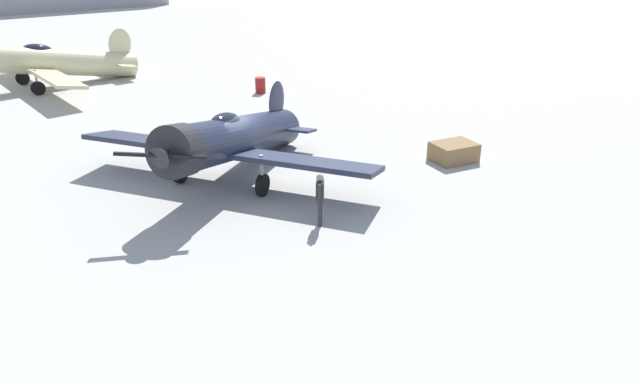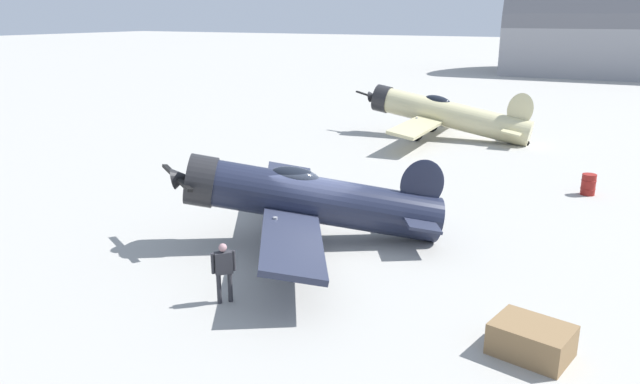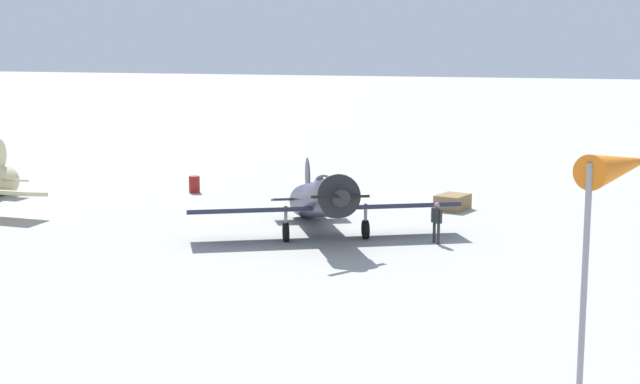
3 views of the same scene
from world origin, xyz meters
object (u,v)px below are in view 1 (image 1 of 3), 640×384
at_px(airplane_foreground, 232,140).
at_px(equipment_crate, 454,152).
at_px(fuel_drum, 260,85).
at_px(ground_crew_mechanic, 320,194).
at_px(airplane_mid_apron, 48,62).

height_order(airplane_foreground, equipment_crate, airplane_foreground).
relative_size(equipment_crate, fuel_drum, 2.09).
bearing_deg(equipment_crate, ground_crew_mechanic, 8.48).
relative_size(ground_crew_mechanic, equipment_crate, 0.89).
bearing_deg(airplane_mid_apron, airplane_foreground, 92.08).
bearing_deg(ground_crew_mechanic, airplane_foreground, 134.49).
height_order(airplane_foreground, fuel_drum, airplane_foreground).
xyz_separation_m(airplane_foreground, fuel_drum, (-8.01, -10.73, -1.10)).
bearing_deg(airplane_foreground, airplane_mid_apron, -117.65).
bearing_deg(fuel_drum, ground_crew_mechanic, 63.66).
relative_size(ground_crew_mechanic, fuel_drum, 1.85).
bearing_deg(fuel_drum, airplane_mid_apron, -44.96).
distance_m(airplane_mid_apron, fuel_drum, 13.16).
xyz_separation_m(airplane_foreground, equipment_crate, (-8.05, 3.78, -1.18)).
bearing_deg(airplane_foreground, fuel_drum, -158.01).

